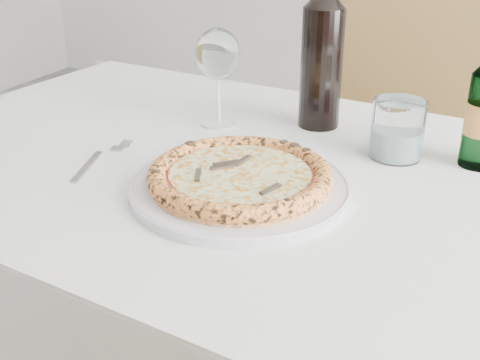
# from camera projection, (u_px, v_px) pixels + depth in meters

# --- Properties ---
(dining_table) EXTENTS (1.49, 0.98, 0.76)m
(dining_table) POSITION_uv_depth(u_px,v_px,m) (264.00, 216.00, 1.02)
(dining_table) COLOR brown
(dining_table) RESTS_ON floor
(chair_far) EXTENTS (0.45, 0.45, 0.93)m
(chair_far) POSITION_uv_depth(u_px,v_px,m) (393.00, 138.00, 1.72)
(chair_far) COLOR brown
(chair_far) RESTS_ON floor
(plate) EXTENTS (0.33, 0.33, 0.02)m
(plate) POSITION_uv_depth(u_px,v_px,m) (240.00, 187.00, 0.90)
(plate) COLOR silver
(plate) RESTS_ON dining_table
(pizza) EXTENTS (0.28, 0.28, 0.03)m
(pizza) POSITION_uv_depth(u_px,v_px,m) (240.00, 176.00, 0.89)
(pizza) COLOR #ED9F56
(pizza) RESTS_ON plate
(fork) EXTENTS (0.05, 0.18, 0.00)m
(fork) POSITION_uv_depth(u_px,v_px,m) (98.00, 160.00, 1.00)
(fork) COLOR #AFAFAF
(fork) RESTS_ON dining_table
(wine_glass) EXTENTS (0.08, 0.08, 0.19)m
(wine_glass) POSITION_uv_depth(u_px,v_px,m) (218.00, 56.00, 1.11)
(wine_glass) COLOR silver
(wine_glass) RESTS_ON dining_table
(tumbler) EXTENTS (0.09, 0.09, 0.10)m
(tumbler) POSITION_uv_depth(u_px,v_px,m) (397.00, 133.00, 1.01)
(tumbler) COLOR white
(tumbler) RESTS_ON dining_table
(wine_bottle) EXTENTS (0.08, 0.08, 0.32)m
(wine_bottle) POSITION_uv_depth(u_px,v_px,m) (322.00, 56.00, 1.11)
(wine_bottle) COLOR black
(wine_bottle) RESTS_ON dining_table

